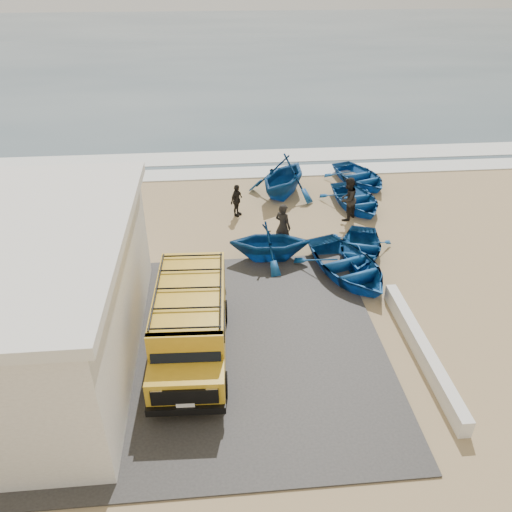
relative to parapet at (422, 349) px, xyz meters
name	(u,v)px	position (x,y,z in m)	size (l,w,h in m)	color
ground	(248,305)	(-5.00, 3.00, -0.28)	(160.00, 160.00, 0.00)	tan
slab	(188,347)	(-7.00, 1.00, -0.25)	(12.00, 10.00, 0.05)	#383633
ocean	(215,45)	(-5.00, 59.00, -0.27)	(180.00, 88.00, 0.01)	#385166
surf_line	(231,173)	(-5.00, 15.00, -0.25)	(180.00, 1.60, 0.06)	white
surf_wash	(229,157)	(-5.00, 17.50, -0.26)	(180.00, 2.20, 0.04)	white
parapet	(422,349)	(0.00, 0.00, 0.00)	(0.35, 6.00, 0.55)	silver
van	(191,321)	(-6.84, 0.83, 0.92)	(2.26, 5.25, 2.22)	gold
boat_near_left	(347,265)	(-1.14, 4.54, 0.17)	(3.07, 4.30, 0.89)	#134F97
boat_near_right	(360,248)	(-0.30, 5.86, 0.08)	(2.46, 3.45, 0.71)	#134F97
boat_mid_left	(270,242)	(-3.91, 5.91, 0.55)	(2.69, 3.12, 1.64)	#134F97
boat_mid_right	(356,199)	(0.70, 10.28, 0.12)	(2.71, 3.79, 0.79)	#134F97
boat_far_left	(283,176)	(-2.56, 11.92, 0.76)	(3.39, 3.93, 2.07)	#134F97
boat_far_right	(359,176)	(1.63, 13.02, 0.13)	(2.76, 3.86, 0.80)	#134F97
fisherman_front	(283,226)	(-3.28, 6.79, 0.71)	(0.72, 0.47, 1.97)	black
fisherman_middle	(348,199)	(-0.04, 9.08, 0.72)	(0.97, 0.76, 2.00)	black
fisherman_back	(237,200)	(-4.97, 9.91, 0.48)	(0.89, 0.37, 1.51)	black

